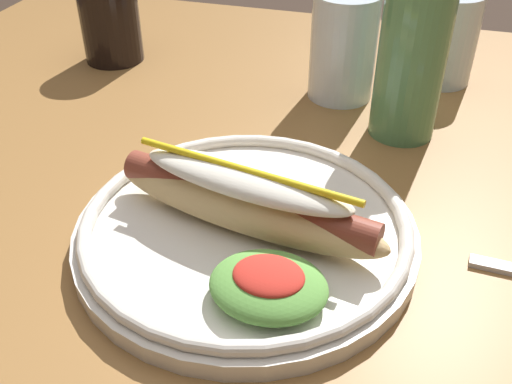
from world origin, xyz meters
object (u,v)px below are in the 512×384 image
soda_cup (110,23)px  extra_cup (445,38)px  hot_dog_plate (247,224)px  glass_bottle (414,47)px  water_cup (343,47)px

soda_cup → extra_cup: extra_cup is taller
hot_dog_plate → glass_bottle: size_ratio=1.18×
hot_dog_plate → glass_bottle: 0.26m
soda_cup → glass_bottle: (0.40, -0.09, 0.05)m
water_cup → extra_cup: bearing=35.6°
hot_dog_plate → glass_bottle: bearing=65.0°
soda_cup → glass_bottle: glass_bottle is taller
water_cup → extra_cup: water_cup is taller
soda_cup → extra_cup: (0.43, 0.06, 0.00)m
soda_cup → glass_bottle: bearing=-13.2°
hot_dog_plate → extra_cup: size_ratio=2.58×
soda_cup → extra_cup: 0.43m
soda_cup → extra_cup: bearing=7.8°
soda_cup → water_cup: (0.32, -0.02, 0.01)m
extra_cup → glass_bottle: bearing=-102.5°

